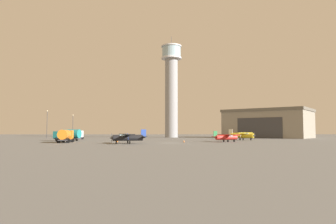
% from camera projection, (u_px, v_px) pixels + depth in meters
% --- Properties ---
extents(ground_plane, '(400.00, 400.00, 0.00)m').
position_uv_depth(ground_plane, '(169.00, 143.00, 66.60)').
color(ground_plane, '#60605E').
extents(control_tower, '(8.54, 8.54, 42.72)m').
position_uv_depth(control_tower, '(171.00, 85.00, 129.96)').
color(control_tower, gray).
rests_on(control_tower, ground_plane).
extents(hangar, '(37.09, 35.33, 10.99)m').
position_uv_depth(hangar, '(268.00, 124.00, 120.60)').
color(hangar, gray).
rests_on(hangar, ground_plane).
extents(airplane_red, '(6.86, 8.72, 2.60)m').
position_uv_depth(airplane_red, '(226.00, 137.00, 73.28)').
color(airplane_red, red).
rests_on(airplane_red, ground_plane).
extents(airplane_black, '(7.71, 9.83, 2.92)m').
position_uv_depth(airplane_black, '(128.00, 137.00, 63.04)').
color(airplane_black, black).
rests_on(airplane_black, ground_plane).
extents(airplane_yellow, '(8.28, 9.36, 3.15)m').
position_uv_depth(airplane_yellow, '(242.00, 135.00, 88.24)').
color(airplane_yellow, gold).
rests_on(airplane_yellow, ground_plane).
extents(truck_fuel_tanker_orange, '(3.33, 6.62, 2.87)m').
position_uv_depth(truck_fuel_tanker_orange, '(65.00, 135.00, 68.61)').
color(truck_fuel_tanker_orange, '#38383D').
rests_on(truck_fuel_tanker_orange, ground_plane).
extents(truck_flatbed_silver, '(5.24, 6.63, 2.73)m').
position_uv_depth(truck_flatbed_silver, '(78.00, 135.00, 97.43)').
color(truck_flatbed_silver, '#38383D').
rests_on(truck_flatbed_silver, ground_plane).
extents(truck_fuel_tanker_teal, '(7.36, 4.50, 3.04)m').
position_uv_depth(truck_fuel_tanker_teal, '(68.00, 135.00, 80.92)').
color(truck_fuel_tanker_teal, '#38383D').
rests_on(truck_fuel_tanker_teal, ground_plane).
extents(light_post_west, '(0.44, 0.44, 8.93)m').
position_uv_depth(light_post_west, '(73.00, 124.00, 118.24)').
color(light_post_west, '#38383D').
rests_on(light_post_west, ground_plane).
extents(light_post_north, '(0.44, 0.44, 10.17)m').
position_uv_depth(light_post_north, '(47.00, 122.00, 111.97)').
color(light_post_north, '#38383D').
rests_on(light_post_north, ground_plane).
extents(traffic_cone_near_left, '(0.36, 0.36, 0.60)m').
position_uv_depth(traffic_cone_near_left, '(184.00, 141.00, 70.45)').
color(traffic_cone_near_left, black).
rests_on(traffic_cone_near_left, ground_plane).
extents(traffic_cone_near_right, '(0.36, 0.36, 0.65)m').
position_uv_depth(traffic_cone_near_right, '(117.00, 141.00, 71.60)').
color(traffic_cone_near_right, black).
rests_on(traffic_cone_near_right, ground_plane).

